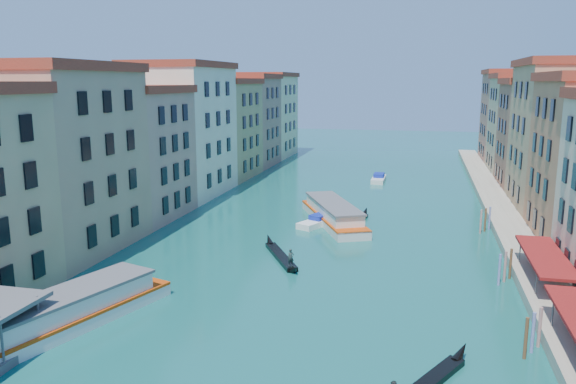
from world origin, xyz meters
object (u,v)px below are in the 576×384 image
Objects in this scene: vaporetto_far at (333,213)px; gondola_right at (423,384)px; gondola_fore at (281,255)px; vaporetto_near at (65,312)px.

vaporetto_far is 1.78× the size of gondola_right.
gondola_fore is (-2.88, -16.16, -0.81)m from vaporetto_far.
gondola_right is (25.91, -2.59, -0.79)m from vaporetto_near.
gondola_right is at bearing -86.52° from gondola_fore.
gondola_right is at bearing 12.02° from vaporetto_near.
gondola_fore is at bearing 77.79° from vaporetto_near.
vaporetto_near is 38.76m from vaporetto_far.
vaporetto_near is 26.05m from gondola_right.
vaporetto_far is at bearing 135.32° from gondola_right.
gondola_right is (14.48, -22.44, 0.03)m from gondola_fore.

